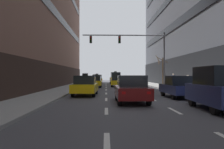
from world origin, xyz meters
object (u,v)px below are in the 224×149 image
taxi_driving_0 (97,79)px  taxi_driving_5 (115,78)px  taxi_driving_4 (117,81)px  pedestrian_1 (188,83)px  taxi_driving_1 (95,82)px  car_parked_2 (178,87)px  car_driving_2 (131,89)px  street_tree_0 (163,71)px  pedestrian_0 (173,79)px  car_parked_1 (218,88)px  traffic_signal_0 (136,47)px  taxi_driving_3 (85,86)px

taxi_driving_0 → taxi_driving_5: taxi_driving_5 is taller
taxi_driving_4 → pedestrian_1: size_ratio=2.79×
taxi_driving_1 → car_parked_2: (6.91, -14.03, 0.02)m
car_parked_2 → car_driving_2: bearing=-142.4°
street_tree_0 → pedestrian_1: size_ratio=2.77×
pedestrian_0 → taxi_driving_4: bearing=145.8°
pedestrian_1 → car_parked_1: bearing=-100.9°
car_parked_2 → traffic_signal_0: size_ratio=0.45×
taxi_driving_3 → pedestrian_1: size_ratio=2.89×
taxi_driving_3 → street_tree_0: size_ratio=1.04×
taxi_driving_1 → street_tree_0: size_ratio=1.01×
taxi_driving_1 → taxi_driving_4: 3.64m
taxi_driving_5 → car_driving_2: bearing=-90.5°
taxi_driving_4 → street_tree_0: size_ratio=1.01×
car_parked_1 → traffic_signal_0: size_ratio=0.45×
car_parked_1 → traffic_signal_0: (-1.90, 15.61, 3.89)m
car_parked_2 → car_parked_1: bearing=-90.0°
car_parked_1 → taxi_driving_1: bearing=109.0°
car_parked_1 → street_tree_0: 19.50m
taxi_driving_0 → street_tree_0: (9.33, -12.40, 1.37)m
taxi_driving_1 → pedestrian_0: pedestrian_0 is taller
street_tree_0 → pedestrian_1: (-0.59, -10.76, -1.21)m
traffic_signal_0 → street_tree_0: bearing=42.0°
taxi_driving_3 → pedestrian_0: bearing=43.3°
taxi_driving_3 → car_parked_2: 7.31m
taxi_driving_5 → car_parked_2: bearing=-81.9°
traffic_signal_0 → street_tree_0: (4.13, 3.72, -2.71)m
car_driving_2 → pedestrian_1: 7.84m
taxi_driving_4 → taxi_driving_5: 9.57m
street_tree_0 → taxi_driving_0: bearing=127.0°
taxi_driving_3 → pedestrian_0: pedestrian_0 is taller
car_parked_2 → street_tree_0: street_tree_0 is taller
taxi_driving_0 → taxi_driving_1: 11.71m
taxi_driving_0 → street_tree_0: 15.58m
car_driving_2 → taxi_driving_4: size_ratio=1.04×
taxi_driving_1 → pedestrian_0: size_ratio=2.49×
taxi_driving_0 → pedestrian_0: (10.11, -14.45, 0.28)m
taxi_driving_0 → taxi_driving_4: (3.31, -9.83, -0.08)m
taxi_driving_0 → taxi_driving_5: (3.45, -0.26, 0.24)m
taxi_driving_1 → car_parked_2: bearing=-63.8°
taxi_driving_3 → taxi_driving_4: 14.53m
taxi_driving_0 → pedestrian_1: 24.75m
car_parked_1 → pedestrian_0: 17.54m
taxi_driving_0 → pedestrian_1: (8.74, -23.16, 0.16)m
taxi_driving_3 → taxi_driving_5: (3.46, 23.71, 0.29)m
street_tree_0 → car_parked_2: bearing=-99.5°
taxi_driving_0 → taxi_driving_3: size_ratio=1.06×
taxi_driving_1 → taxi_driving_4: size_ratio=1.00×
car_parked_2 → traffic_signal_0: traffic_signal_0 is taller
taxi_driving_0 → traffic_signal_0: traffic_signal_0 is taller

